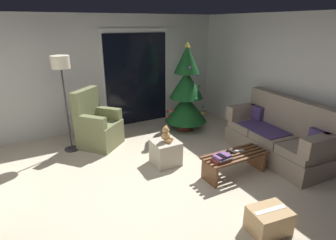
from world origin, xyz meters
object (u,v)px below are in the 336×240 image
floor_lamp (62,72)px  cell_phone (222,156)px  coffee_table (235,161)px  cardboard_box_taped_mid_floor (269,221)px  book_stack (222,158)px  christmas_tree (186,93)px  remote_black (231,151)px  armchair (97,126)px  remote_silver (240,151)px  teddy_bear_honey (166,135)px  couch (278,136)px  ottoman (166,152)px

floor_lamp → cell_phone: bearing=-51.3°
coffee_table → cardboard_box_taped_mid_floor: 1.26m
book_stack → christmas_tree: size_ratio=0.14×
remote_black → cell_phone: cell_phone is taller
book_stack → christmas_tree: bearing=72.4°
armchair → christmas_tree: bearing=-2.9°
cell_phone → christmas_tree: size_ratio=0.07×
remote_black → cell_phone: size_ratio=1.08×
remote_silver → christmas_tree: christmas_tree is taller
remote_black → cell_phone: bearing=-164.5°
cell_phone → armchair: size_ratio=0.13×
remote_black → christmas_tree: bearing=69.7°
floor_lamp → teddy_bear_honey: size_ratio=6.25×
couch → floor_lamp: 4.00m
remote_black → armchair: (-1.63, 2.04, 0.02)m
ottoman → remote_black: bearing=-43.7°
book_stack → armchair: size_ratio=0.24×
remote_silver → floor_lamp: (-2.27, 2.14, 1.13)m
book_stack → floor_lamp: (-1.82, 2.24, 1.09)m
remote_silver → christmas_tree: 2.06m
armchair → teddy_bear_honey: bearing=-56.8°
armchair → ottoman: armchair is taller
couch → cell_phone: 1.45m
remote_silver → cell_phone: (-0.46, -0.11, 0.08)m
remote_silver → cardboard_box_taped_mid_floor: bearing=165.3°
coffee_table → remote_black: (-0.01, 0.09, 0.13)m
remote_black → christmas_tree: size_ratio=0.08×
floor_lamp → teddy_bear_honey: bearing=-44.7°
book_stack → cell_phone: cell_phone is taller
floor_lamp → teddy_bear_honey: 2.14m
cell_phone → teddy_bear_honey: 1.02m
christmas_tree → floor_lamp: (-2.48, 0.15, 0.64)m
cell_phone → floor_lamp: (-1.81, 2.25, 1.04)m
ottoman → floor_lamp: bearing=135.3°
cell_phone → ottoman: bearing=109.1°
couch → ottoman: 2.04m
remote_black → armchair: size_ratio=0.14×
ottoman → cardboard_box_taped_mid_floor: 2.03m
coffee_table → book_stack: book_stack is taller
cell_phone → teddy_bear_honey: size_ratio=0.50×
armchair → floor_lamp: 1.22m
christmas_tree → ottoman: 1.77m
book_stack → christmas_tree: christmas_tree is taller
book_stack → couch: bearing=7.2°
armchair → cardboard_box_taped_mid_floor: (1.14, -3.29, -0.25)m
remote_silver → cell_phone: size_ratio=1.08×
coffee_table → armchair: size_ratio=0.97×
remote_black → christmas_tree: (0.34, 1.94, 0.49)m
book_stack → cardboard_box_taped_mid_floor: size_ratio=0.56×
couch → remote_black: 1.10m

